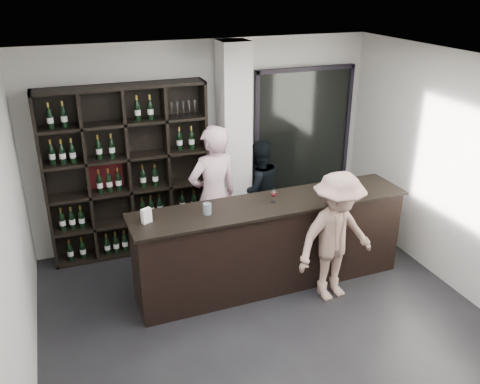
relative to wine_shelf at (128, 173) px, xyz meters
name	(u,v)px	position (x,y,z in m)	size (l,w,h in m)	color
floor	(280,342)	(1.15, -2.57, -1.20)	(5.00, 5.50, 0.01)	black
wine_shelf	(128,173)	(0.00, 0.00, 0.00)	(2.20, 0.35, 2.40)	black
structural_column	(234,146)	(1.50, -0.10, 0.25)	(0.40, 0.40, 2.90)	silver
glass_panel	(303,136)	(2.70, 0.12, 0.20)	(1.60, 0.08, 2.10)	black
tasting_counter	(271,244)	(1.50, -1.47, -0.62)	(3.48, 0.72, 1.15)	black
taster_pink	(214,197)	(1.00, -0.69, -0.22)	(0.71, 0.47, 1.96)	#D7A9B7
taster_black	(259,189)	(1.86, -0.17, -0.45)	(0.73, 0.57, 1.50)	black
customer	(336,237)	(2.11, -1.99, -0.38)	(1.06, 0.61, 1.64)	#A07D6D
wine_glass	(274,196)	(1.52, -1.46, 0.04)	(0.07, 0.07, 0.18)	white
spit_cup	(207,209)	(0.67, -1.50, 0.01)	(0.10, 0.10, 0.13)	silver
napkin_stack	(349,188)	(2.60, -1.42, -0.04)	(0.12, 0.12, 0.02)	white
card_stand	(146,216)	(-0.03, -1.47, 0.03)	(0.11, 0.06, 0.17)	white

